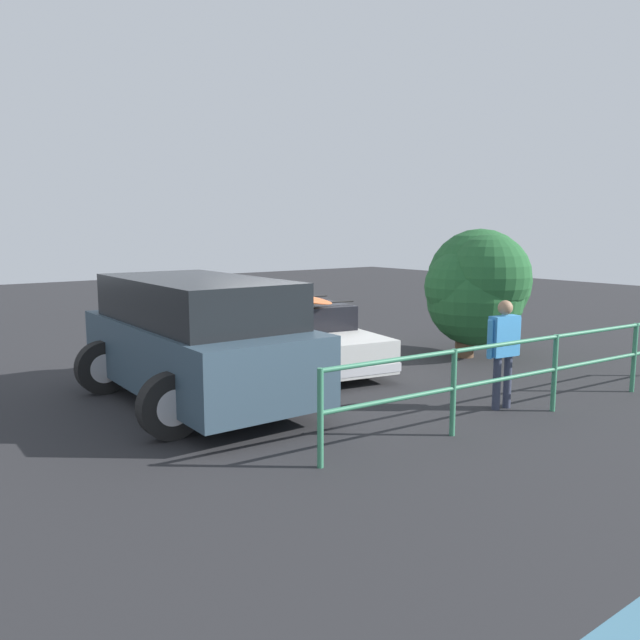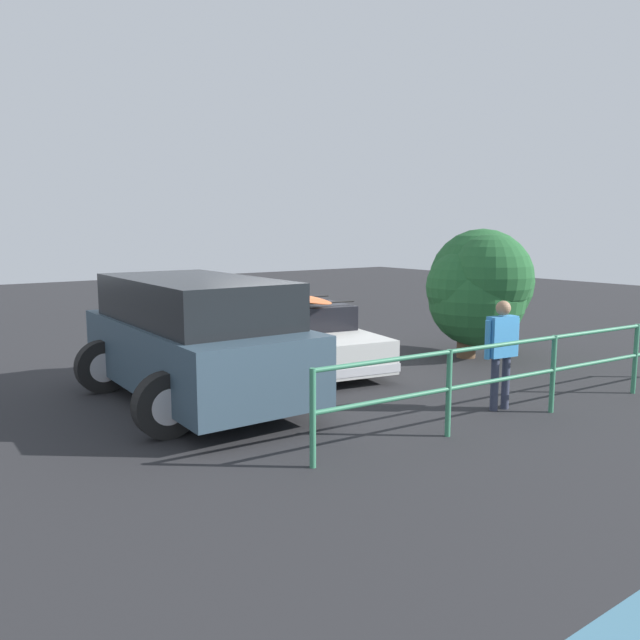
{
  "view_description": "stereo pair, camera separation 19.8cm",
  "coord_description": "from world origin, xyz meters",
  "px_view_note": "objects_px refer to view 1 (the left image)",
  "views": [
    {
      "loc": [
        6.69,
        9.87,
        2.57
      ],
      "look_at": [
        0.02,
        1.1,
        0.95
      ],
      "focal_mm": 35.0,
      "sensor_mm": 36.0,
      "label": 1
    },
    {
      "loc": [
        6.53,
        9.99,
        2.57
      ],
      "look_at": [
        0.02,
        1.1,
        0.95
      ],
      "focal_mm": 35.0,
      "sensor_mm": 36.0,
      "label": 2
    }
  ],
  "objects_px": {
    "bush_near_left": "(476,287)",
    "sedan_car": "(300,335)",
    "person_bystander": "(504,344)",
    "suv_car": "(196,338)"
  },
  "relations": [
    {
      "from": "sedan_car",
      "to": "suv_car",
      "type": "distance_m",
      "value": 2.89
    },
    {
      "from": "bush_near_left",
      "to": "sedan_car",
      "type": "bearing_deg",
      "value": -21.94
    },
    {
      "from": "sedan_car",
      "to": "person_bystander",
      "type": "bearing_deg",
      "value": 99.3
    },
    {
      "from": "sedan_car",
      "to": "bush_near_left",
      "type": "bearing_deg",
      "value": 158.06
    },
    {
      "from": "sedan_car",
      "to": "suv_car",
      "type": "relative_size",
      "value": 0.93
    },
    {
      "from": "person_bystander",
      "to": "bush_near_left",
      "type": "height_order",
      "value": "bush_near_left"
    },
    {
      "from": "person_bystander",
      "to": "suv_car",
      "type": "bearing_deg",
      "value": -41.96
    },
    {
      "from": "suv_car",
      "to": "bush_near_left",
      "type": "relative_size",
      "value": 1.81
    },
    {
      "from": "person_bystander",
      "to": "bush_near_left",
      "type": "relative_size",
      "value": 0.61
    },
    {
      "from": "suv_car",
      "to": "bush_near_left",
      "type": "xyz_separation_m",
      "value": [
        -6.03,
        0.28,
        0.45
      ]
    }
  ]
}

